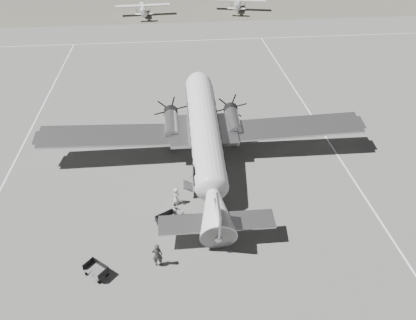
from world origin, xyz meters
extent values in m
plane|color=slate|center=(0.00, 0.00, 0.00)|extent=(260.00, 260.00, 0.00)
cube|color=white|center=(12.00, 0.00, 0.01)|extent=(0.15, 80.00, 0.01)
cube|color=white|center=(-18.00, 10.00, 0.01)|extent=(0.15, 60.00, 0.01)
cube|color=white|center=(0.00, 40.00, 0.01)|extent=(90.00, 0.15, 0.01)
imported|color=#313131|center=(-4.83, -5.86, 0.96)|extent=(0.70, 0.46, 1.91)
imported|color=beige|center=(-3.39, -1.15, 0.80)|extent=(0.67, 0.82, 1.59)
imported|color=silver|center=(-3.37, 0.35, 0.74)|extent=(0.72, 0.85, 1.48)
camera|label=1|loc=(-3.36, -24.51, 21.40)|focal=35.00mm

